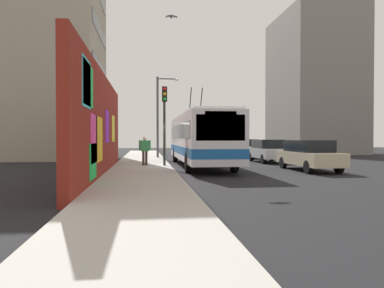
# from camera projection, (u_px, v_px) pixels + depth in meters

# --- Properties ---
(ground_plane) EXTENTS (80.00, 80.00, 0.00)m
(ground_plane) POSITION_uv_depth(u_px,v_px,m) (171.00, 169.00, 19.87)
(ground_plane) COLOR black
(sidewalk_slab) EXTENTS (48.00, 3.20, 0.15)m
(sidewalk_slab) POSITION_uv_depth(u_px,v_px,m) (142.00, 168.00, 19.66)
(sidewalk_slab) COLOR #ADA8A0
(sidewalk_slab) RESTS_ON ground_plane
(graffiti_wall) EXTENTS (15.33, 0.32, 4.53)m
(graffiti_wall) POSITION_uv_depth(u_px,v_px,m) (102.00, 125.00, 16.06)
(graffiti_wall) COLOR maroon
(graffiti_wall) RESTS_ON ground_plane
(building_far_left) EXTENTS (10.34, 7.91, 17.88)m
(building_far_left) POSITION_uv_depth(u_px,v_px,m) (51.00, 51.00, 30.07)
(building_far_left) COLOR #9E937F
(building_far_left) RESTS_ON ground_plane
(building_far_right) EXTENTS (10.04, 7.61, 15.13)m
(building_far_right) POSITION_uv_depth(u_px,v_px,m) (314.00, 85.00, 39.64)
(building_far_right) COLOR gray
(building_far_right) RESTS_ON ground_plane
(city_bus) EXTENTS (12.18, 2.56, 4.87)m
(city_bus) POSITION_uv_depth(u_px,v_px,m) (200.00, 137.00, 21.44)
(city_bus) COLOR silver
(city_bus) RESTS_ON ground_plane
(parked_car_champagne) EXTENTS (4.73, 1.77, 1.58)m
(parked_car_champagne) POSITION_uv_depth(u_px,v_px,m) (309.00, 155.00, 18.66)
(parked_car_champagne) COLOR #C6B793
(parked_car_champagne) RESTS_ON ground_plane
(parked_car_silver) EXTENTS (4.15, 1.76, 1.58)m
(parked_car_silver) POSITION_uv_depth(u_px,v_px,m) (268.00, 150.00, 24.93)
(parked_car_silver) COLOR #B7B7BC
(parked_car_silver) RESTS_ON ground_plane
(parked_car_white) EXTENTS (4.34, 1.84, 1.58)m
(parked_car_white) POSITION_uv_depth(u_px,v_px,m) (245.00, 148.00, 30.69)
(parked_car_white) COLOR white
(parked_car_white) RESTS_ON ground_plane
(pedestrian_midblock) EXTENTS (0.22, 0.66, 1.62)m
(pedestrian_midblock) POSITION_uv_depth(u_px,v_px,m) (145.00, 149.00, 20.24)
(pedestrian_midblock) COLOR #3F3326
(pedestrian_midblock) RESTS_ON sidewalk_slab
(traffic_light) EXTENTS (0.49, 0.28, 4.43)m
(traffic_light) POSITION_uv_depth(u_px,v_px,m) (164.00, 113.00, 20.08)
(traffic_light) COLOR #2D382D
(traffic_light) RESTS_ON sidewalk_slab
(street_lamp) EXTENTS (0.44, 1.75, 6.37)m
(street_lamp) POSITION_uv_depth(u_px,v_px,m) (160.00, 111.00, 28.41)
(street_lamp) COLOR #4C4C51
(street_lamp) RESTS_ON sidewalk_slab
(flying_pigeons) EXTENTS (0.32, 0.56, 0.14)m
(flying_pigeons) POSITION_uv_depth(u_px,v_px,m) (171.00, 17.00, 17.11)
(flying_pigeons) COLOR slate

